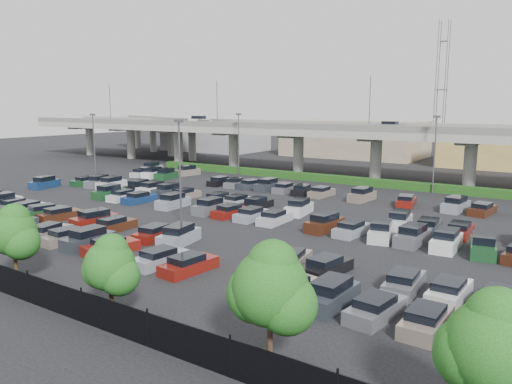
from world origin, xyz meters
The scene contains 9 objects.
ground centered at (0.00, 0.00, 0.00)m, with size 280.00×280.00×0.00m, color black.
overpass centered at (-0.21, 32.01, 6.97)m, with size 150.00×13.00×15.80m.
on_ramp centered at (-52.10, 43.05, 6.86)m, with size 50.93×30.13×8.80m.
hedge centered at (0.00, 25.00, 0.55)m, with size 66.00×1.60×1.10m, color #173C11.
tree_row centered at (0.70, -26.53, 3.52)m, with size 65.07×3.66×5.94m.
parked_cars centered at (-1.23, -3.65, 0.63)m, with size 63.03×41.67×1.67m.
light_poles centered at (-4.13, 2.00, 6.24)m, with size 66.90×48.38×10.30m.
distant_buildings centered at (12.38, 61.81, 3.74)m, with size 138.00×24.00×9.00m.
comm_tower centered at (4.00, 74.00, 15.61)m, with size 2.40×2.40×30.00m.
Camera 1 is at (33.00, -43.92, 11.67)m, focal length 35.00 mm.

